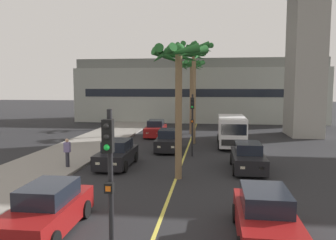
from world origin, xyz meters
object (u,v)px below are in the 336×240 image
Objects in this scene: car_queue_sixth at (169,141)px; delivery_van at (232,130)px; palm_tree_near_median at (194,58)px; traffic_light_median_near at (110,174)px; pedestrian_near_crosswalk at (67,152)px; palm_tree_farthest_median at (191,73)px; car_queue_front at (117,154)px; car_queue_second at (265,217)px; traffic_light_median_far at (192,117)px; car_queue_third at (156,129)px; car_queue_fifth at (248,158)px; palm_tree_far_median at (179,67)px; car_queue_fourth at (47,210)px; palm_tree_mid_median at (194,66)px.

delivery_van is at bearing 25.11° from car_queue_sixth.
palm_tree_near_median is (1.67, 3.23, 6.27)m from car_queue_sixth.
traffic_light_median_near is 2.59× the size of pedestrian_near_crosswalk.
palm_tree_farthest_median reaches higher than delivery_van.
pedestrian_near_crosswalk is at bearing 118.68° from traffic_light_median_near.
car_queue_second is (7.17, -8.70, 0.00)m from car_queue_front.
palm_tree_near_median is (-0.17, 5.17, 4.28)m from traffic_light_median_far.
car_queue_fifth is at bearing -58.48° from car_queue_third.
pedestrian_near_crosswalk is at bearing -157.68° from car_queue_front.
palm_tree_far_median reaches higher than traffic_light_median_far.
palm_tree_near_median reaches higher than palm_tree_far_median.
car_queue_fourth is at bearing -102.33° from palm_tree_near_median.
palm_tree_near_median is (3.71, -3.29, 6.27)m from car_queue_third.
car_queue_fifth and car_queue_sixth have the same top height.
delivery_van is (-0.46, 7.46, 0.57)m from car_queue_fifth.
car_queue_sixth is at bearing 92.57° from traffic_light_median_near.
car_queue_fifth is 7.50m from delivery_van.
pedestrian_near_crosswalk reaches higher than car_queue_third.
palm_tree_mid_median is at bearing 91.15° from palm_tree_farthest_median.
palm_tree_mid_median reaches higher than palm_tree_farthest_median.
car_queue_fourth is 0.60× the size of palm_tree_far_median.
car_queue_sixth is at bearing 81.39° from car_queue_fourth.
car_queue_fifth is 0.78× the size of delivery_van.
delivery_van is 15.41m from palm_tree_mid_median.
car_queue_front is 11.27m from car_queue_second.
palm_tree_mid_median reaches higher than car_queue_fifth.
palm_tree_far_median is 0.92× the size of palm_tree_farthest_median.
car_queue_second is at bearing -89.84° from delivery_van.
palm_tree_farthest_median is (3.30, 23.19, 5.31)m from car_queue_fourth.
delivery_van is 0.63× the size of palm_tree_near_median.
car_queue_front is 0.46× the size of palm_tree_mid_median.
palm_tree_farthest_median is (3.19, 2.39, 5.31)m from car_queue_third.
car_queue_third is 23.67m from traffic_light_median_near.
palm_tree_farthest_median is (1.14, 8.90, 5.31)m from car_queue_sixth.
car_queue_second is 1.00× the size of car_queue_fourth.
palm_tree_far_median is at bearing 61.89° from car_queue_fourth.
car_queue_second is 0.78× the size of delivery_van.
traffic_light_median_near is at bearing -74.72° from car_queue_front.
car_queue_fourth is at bearing -95.96° from palm_tree_mid_median.
car_queue_front is 6.67m from palm_tree_far_median.
palm_tree_far_median reaches higher than car_queue_front.
car_queue_fifth is at bearing 50.95° from car_queue_fourth.
car_queue_second is 18.59m from palm_tree_near_median.
car_queue_second is at bearing 2.44° from car_queue_fourth.
pedestrian_near_crosswalk is (-2.60, -1.07, 0.28)m from car_queue_front.
delivery_van is at bearing 93.53° from car_queue_fifth.
car_queue_second is 21.61m from car_queue_third.
palm_tree_farthest_median is 4.56× the size of pedestrian_near_crosswalk.
palm_tree_mid_median is (-0.67, 12.76, 0.12)m from palm_tree_near_median.
palm_tree_mid_median is at bearing 91.16° from palm_tree_far_median.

